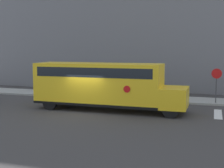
{
  "coord_description": "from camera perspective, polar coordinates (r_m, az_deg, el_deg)",
  "views": [
    {
      "loc": [
        8.03,
        -19.03,
        4.25
      ],
      "look_at": [
        1.31,
        1.46,
        1.78
      ],
      "focal_mm": 50.0,
      "sensor_mm": 36.0,
      "label": 1
    }
  ],
  "objects": [
    {
      "name": "building_backdrop",
      "position": [
        33.05,
        4.13,
        9.15
      ],
      "size": [
        32.0,
        4.0,
        11.53
      ],
      "color": "slate",
      "rests_on": "ground"
    },
    {
      "name": "sidewalk_strip",
      "position": [
        27.08,
        0.68,
        -2.32
      ],
      "size": [
        44.0,
        3.0,
        0.15
      ],
      "color": "#9E9E99",
      "rests_on": "ground"
    },
    {
      "name": "stop_sign",
      "position": [
        24.69,
        18.55,
        0.61
      ],
      "size": [
        0.76,
        0.1,
        2.75
      ],
      "color": "#38383A",
      "rests_on": "ground"
    },
    {
      "name": "school_bus",
      "position": [
        21.37,
        -1.65,
        0.09
      ],
      "size": [
        10.41,
        2.57,
        3.23
      ],
      "color": "yellow",
      "rests_on": "ground"
    },
    {
      "name": "ground_plane",
      "position": [
        21.08,
        -4.65,
        -5.1
      ],
      "size": [
        60.0,
        60.0,
        0.0
      ],
      "primitive_type": "plane",
      "color": "#3A3838"
    }
  ]
}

